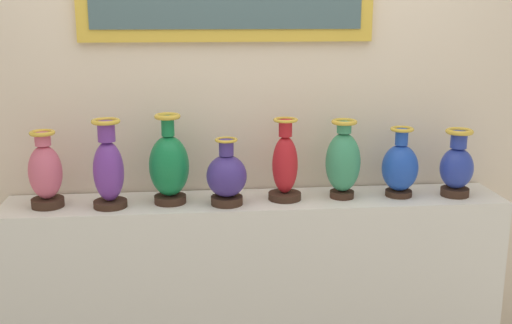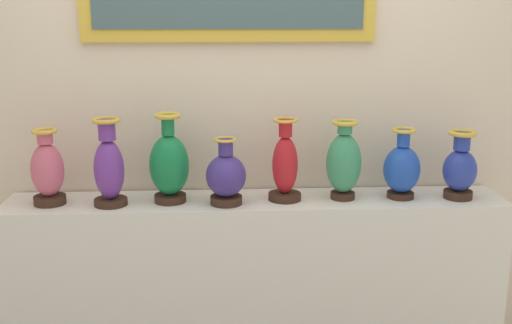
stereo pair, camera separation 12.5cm
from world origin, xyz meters
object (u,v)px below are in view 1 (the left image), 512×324
vase_violet (108,169)px  vase_sapphire (400,167)px  vase_jade (343,162)px  vase_emerald (169,166)px  vase_indigo (227,177)px  vase_crimson (285,166)px  vase_cobalt (457,166)px  vase_rose (45,173)px

vase_violet → vase_sapphire: vase_violet is taller
vase_jade → vase_emerald: bearing=-179.7°
vase_jade → vase_indigo: bearing=-174.5°
vase_jade → vase_sapphire: 0.29m
vase_violet → vase_crimson: vase_violet is taller
vase_crimson → vase_sapphire: vase_crimson is taller
vase_sapphire → vase_cobalt: (0.28, -0.02, 0.00)m
vase_emerald → vase_cobalt: vase_emerald is taller
vase_crimson → vase_sapphire: 0.57m
vase_rose → vase_jade: vase_jade is taller
vase_violet → vase_cobalt: 1.67m
vase_violet → vase_indigo: size_ratio=1.31×
vase_indigo → vase_sapphire: bearing=3.7°
vase_indigo → vase_jade: 0.57m
vase_emerald → vase_jade: bearing=0.3°
vase_rose → vase_cobalt: 1.96m
vase_emerald → vase_cobalt: bearing=-0.8°
vase_rose → vase_sapphire: (1.68, 0.01, -0.02)m
vase_violet → vase_jade: bearing=2.1°
vase_emerald → vase_crimson: bearing=0.2°
vase_indigo → vase_crimson: (0.28, 0.05, 0.03)m
vase_rose → vase_indigo: vase_rose is taller
vase_violet → vase_indigo: vase_violet is taller
vase_indigo → vase_crimson: 0.29m
vase_crimson → vase_sapphire: bearing=0.2°
vase_rose → vase_indigo: bearing=-3.1°
vase_crimson → vase_emerald: bearing=-179.8°
vase_cobalt → vase_rose: bearing=179.6°
vase_emerald → vase_jade: size_ratio=1.11×
vase_emerald → vase_violet: bearing=-172.3°
vase_jade → vase_cobalt: (0.56, -0.02, -0.03)m
vase_emerald → vase_crimson: (0.55, 0.00, -0.01)m
vase_emerald → vase_indigo: size_ratio=1.35×
vase_emerald → vase_crimson: vase_emerald is taller
vase_violet → vase_emerald: (0.27, 0.04, -0.00)m
vase_crimson → vase_cobalt: (0.84, -0.02, -0.02)m
vase_jade → vase_sapphire: (0.28, -0.00, -0.04)m
vase_violet → vase_indigo: 0.54m
vase_violet → vase_emerald: 0.28m
vase_violet → vase_sapphire: bearing=1.7°
vase_jade → vase_cobalt: 0.56m
vase_jade → vase_rose: bearing=-179.6°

